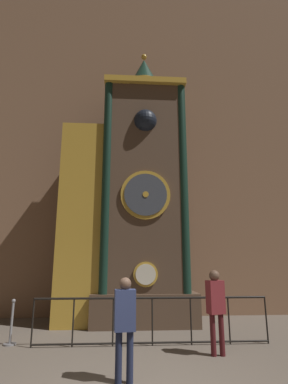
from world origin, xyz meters
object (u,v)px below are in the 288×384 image
Objects in this scene: clock_tower at (130,199)px; visitor_far at (216,303)px; visitor_near at (125,318)px; stanchion_post at (11,330)px.

clock_tower is 4.55m from visitor_far.
clock_tower reaches higher than visitor_near.
visitor_far reaches higher than stanchion_post.
visitor_near is (-0.13, -4.35, -2.89)m from clock_tower.
stanchion_post is at bearing 132.17° from visitor_near.
visitor_near is 3.57m from stanchion_post.
clock_tower is 5.23m from visitor_near.
stanchion_post is at bearing -143.88° from clock_tower.
clock_tower reaches higher than stanchion_post.
visitor_far is at bearing 27.85° from visitor_near.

